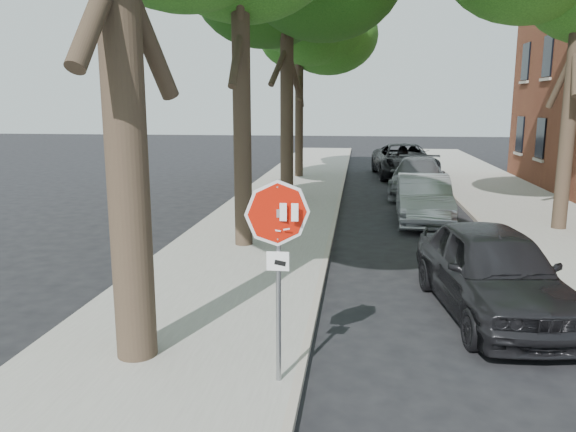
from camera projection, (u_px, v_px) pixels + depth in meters
name	position (u px, v px, depth m)	size (l,w,h in m)	color
ground	(333.00, 392.00, 7.17)	(120.00, 120.00, 0.00)	black
sidewalk_left	(277.00, 210.00, 19.14)	(4.00, 55.00, 0.12)	gray
sidewalk_right	(537.00, 217.00, 18.09)	(4.00, 55.00, 0.12)	gray
curb_left	(337.00, 212.00, 18.89)	(0.12, 55.00, 0.13)	#9E9384
curb_right	(471.00, 215.00, 18.34)	(0.12, 55.00, 0.13)	#9E9384
stop_sign	(278.00, 243.00, 6.85)	(0.76, 0.34, 2.61)	gray
tree_far	(299.00, 27.00, 26.64)	(5.29, 4.91, 9.33)	black
car_a	(492.00, 271.00, 9.71)	(1.85, 4.60, 1.57)	black
car_b	(423.00, 199.00, 17.37)	(1.54, 4.43, 1.46)	gray
car_c	(417.00, 177.00, 22.49)	(2.10, 5.16, 1.50)	#4D4E52
car_d	(404.00, 161.00, 28.21)	(2.77, 6.00, 1.67)	black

